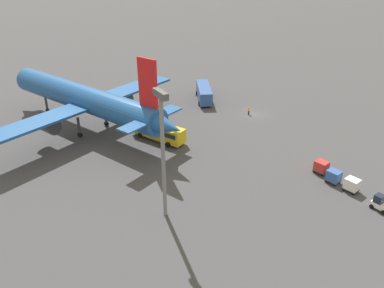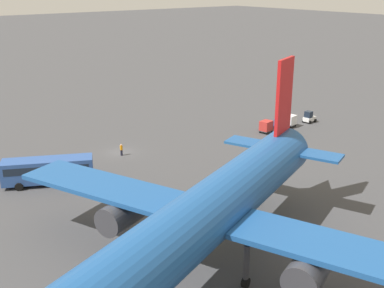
{
  "view_description": "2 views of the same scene",
  "coord_description": "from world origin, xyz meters",
  "px_view_note": "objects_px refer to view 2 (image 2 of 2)",
  "views": [
    {
      "loc": [
        -57.08,
        49.74,
        31.31
      ],
      "look_at": [
        -9.41,
        21.24,
        2.56
      ],
      "focal_mm": 35.0,
      "sensor_mm": 36.0,
      "label": 1
    },
    {
      "loc": [
        32.5,
        59.59,
        24.34
      ],
      "look_at": [
        -2.43,
        14.28,
        4.71
      ],
      "focal_mm": 45.0,
      "sensor_mm": 36.0,
      "label": 2
    }
  ],
  "objects_px": {
    "airplane": "(204,217)",
    "worker_person": "(121,150)",
    "baggage_tug": "(309,117)",
    "cargo_cart_white": "(290,120)",
    "cargo_cart_red": "(266,126)",
    "shuttle_bus_far": "(225,192)",
    "shuttle_bus_near": "(48,169)",
    "cargo_cart_blue": "(281,124)"
  },
  "relations": [
    {
      "from": "cargo_cart_white",
      "to": "shuttle_bus_far",
      "type": "bearing_deg",
      "value": 29.27
    },
    {
      "from": "baggage_tug",
      "to": "worker_person",
      "type": "distance_m",
      "value": 35.65
    },
    {
      "from": "cargo_cart_blue",
      "to": "worker_person",
      "type": "bearing_deg",
      "value": -11.82
    },
    {
      "from": "airplane",
      "to": "baggage_tug",
      "type": "xyz_separation_m",
      "value": [
        -45.4,
        -26.14,
        -5.37
      ]
    },
    {
      "from": "cargo_cart_white",
      "to": "shuttle_bus_near",
      "type": "bearing_deg",
      "value": -2.4
    },
    {
      "from": "baggage_tug",
      "to": "cargo_cart_blue",
      "type": "distance_m",
      "value": 7.71
    },
    {
      "from": "shuttle_bus_near",
      "to": "worker_person",
      "type": "xyz_separation_m",
      "value": [
        -12.38,
        -3.51,
        -1.12
      ]
    },
    {
      "from": "shuttle_bus_far",
      "to": "cargo_cart_blue",
      "type": "height_order",
      "value": "shuttle_bus_far"
    },
    {
      "from": "cargo_cart_white",
      "to": "cargo_cart_blue",
      "type": "xyz_separation_m",
      "value": [
        2.92,
        0.45,
        0.0
      ]
    },
    {
      "from": "baggage_tug",
      "to": "cargo_cart_white",
      "type": "bearing_deg",
      "value": -9.57
    },
    {
      "from": "shuttle_bus_far",
      "to": "worker_person",
      "type": "bearing_deg",
      "value": -112.1
    },
    {
      "from": "shuttle_bus_near",
      "to": "shuttle_bus_far",
      "type": "distance_m",
      "value": 22.63
    },
    {
      "from": "cargo_cart_red",
      "to": "cargo_cart_white",
      "type": "bearing_deg",
      "value": 178.81
    },
    {
      "from": "baggage_tug",
      "to": "worker_person",
      "type": "xyz_separation_m",
      "value": [
        35.21,
        -5.54,
        -0.07
      ]
    },
    {
      "from": "cargo_cart_white",
      "to": "cargo_cart_red",
      "type": "distance_m",
      "value": 5.83
    },
    {
      "from": "airplane",
      "to": "cargo_cart_white",
      "type": "relative_size",
      "value": 20.17
    },
    {
      "from": "airplane",
      "to": "cargo_cart_red",
      "type": "xyz_separation_m",
      "value": [
        -34.78,
        -26.5,
        -5.12
      ]
    },
    {
      "from": "shuttle_bus_far",
      "to": "cargo_cart_red",
      "type": "relative_size",
      "value": 4.86
    },
    {
      "from": "cargo_cart_white",
      "to": "cargo_cart_red",
      "type": "bearing_deg",
      "value": -1.19
    },
    {
      "from": "airplane",
      "to": "shuttle_bus_near",
      "type": "relative_size",
      "value": 4.12
    },
    {
      "from": "shuttle_bus_far",
      "to": "baggage_tug",
      "type": "height_order",
      "value": "shuttle_bus_far"
    },
    {
      "from": "airplane",
      "to": "worker_person",
      "type": "relative_size",
      "value": 26.15
    },
    {
      "from": "airplane",
      "to": "cargo_cart_blue",
      "type": "relative_size",
      "value": 20.17
    },
    {
      "from": "cargo_cart_blue",
      "to": "baggage_tug",
      "type": "bearing_deg",
      "value": -178.4
    },
    {
      "from": "airplane",
      "to": "shuttle_bus_far",
      "type": "relative_size",
      "value": 4.15
    },
    {
      "from": "airplane",
      "to": "cargo_cart_blue",
      "type": "bearing_deg",
      "value": -166.97
    },
    {
      "from": "worker_person",
      "to": "shuttle_bus_near",
      "type": "bearing_deg",
      "value": 15.84
    },
    {
      "from": "airplane",
      "to": "shuttle_bus_near",
      "type": "height_order",
      "value": "airplane"
    },
    {
      "from": "cargo_cart_white",
      "to": "cargo_cart_red",
      "type": "relative_size",
      "value": 1.0
    },
    {
      "from": "airplane",
      "to": "cargo_cart_blue",
      "type": "height_order",
      "value": "airplane"
    },
    {
      "from": "worker_person",
      "to": "cargo_cart_white",
      "type": "bearing_deg",
      "value": 170.11
    },
    {
      "from": "airplane",
      "to": "baggage_tug",
      "type": "relative_size",
      "value": 17.94
    },
    {
      "from": "shuttle_bus_near",
      "to": "cargo_cart_blue",
      "type": "bearing_deg",
      "value": -156.61
    },
    {
      "from": "baggage_tug",
      "to": "cargo_cart_white",
      "type": "height_order",
      "value": "baggage_tug"
    },
    {
      "from": "worker_person",
      "to": "cargo_cart_white",
      "type": "relative_size",
      "value": 0.77
    },
    {
      "from": "shuttle_bus_near",
      "to": "baggage_tug",
      "type": "bearing_deg",
      "value": -155.83
    },
    {
      "from": "shuttle_bus_far",
      "to": "baggage_tug",
      "type": "distance_m",
      "value": 38.11
    },
    {
      "from": "shuttle_bus_near",
      "to": "cargo_cart_white",
      "type": "relative_size",
      "value": 4.9
    },
    {
      "from": "airplane",
      "to": "worker_person",
      "type": "xyz_separation_m",
      "value": [
        -10.18,
        -31.68,
        -5.44
      ]
    },
    {
      "from": "shuttle_bus_near",
      "to": "baggage_tug",
      "type": "height_order",
      "value": "shuttle_bus_near"
    },
    {
      "from": "baggage_tug",
      "to": "worker_person",
      "type": "height_order",
      "value": "baggage_tug"
    },
    {
      "from": "baggage_tug",
      "to": "cargo_cart_red",
      "type": "height_order",
      "value": "baggage_tug"
    }
  ]
}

